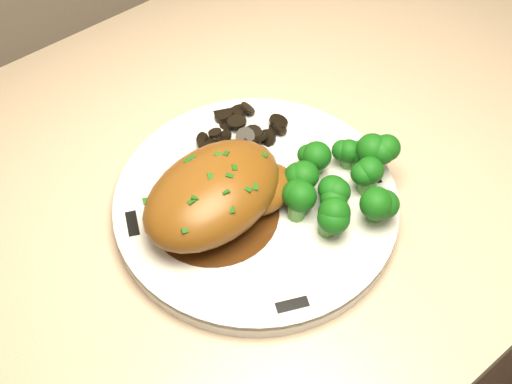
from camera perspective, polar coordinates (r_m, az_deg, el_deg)
plate at (r=0.67m, az=-0.00°, el=-1.05°), size 0.33×0.33×0.02m
rim_accent_0 at (r=0.74m, az=-2.57°, el=7.09°), size 0.03×0.02×0.00m
rim_accent_1 at (r=0.65m, az=-10.93°, el=-2.79°), size 0.02×0.03×0.00m
rim_accent_2 at (r=0.59m, az=3.24°, el=-9.98°), size 0.03×0.02×0.00m
rim_accent_3 at (r=0.69m, az=10.29°, el=1.68°), size 0.02×0.03×0.00m
gravy_pool at (r=0.65m, az=-3.73°, el=-1.78°), size 0.13×0.13×0.00m
chicken_breast at (r=0.63m, az=-3.34°, el=-0.11°), size 0.17×0.12×0.06m
mushroom_pile at (r=0.71m, az=-1.53°, el=5.25°), size 0.09×0.07×0.02m
broccoli_florets at (r=0.65m, az=7.42°, el=1.07°), size 0.13×0.11×0.04m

